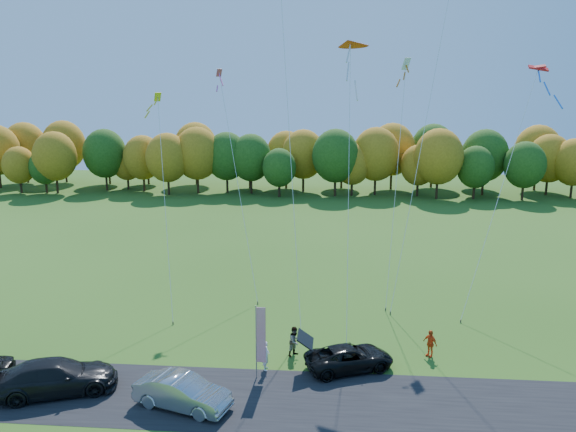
# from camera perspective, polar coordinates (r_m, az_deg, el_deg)

# --- Properties ---
(ground) EXTENTS (160.00, 160.00, 0.00)m
(ground) POSITION_cam_1_polar(r_m,az_deg,el_deg) (32.13, -0.92, -14.58)
(ground) COLOR #2B5316
(asphalt_strip) EXTENTS (90.00, 6.00, 0.01)m
(asphalt_strip) POSITION_cam_1_polar(r_m,az_deg,el_deg) (28.63, -1.75, -18.13)
(asphalt_strip) COLOR black
(asphalt_strip) RESTS_ON ground
(tree_line) EXTENTS (116.00, 12.00, 10.00)m
(tree_line) POSITION_cam_1_polar(r_m,az_deg,el_deg) (84.87, 2.75, 2.22)
(tree_line) COLOR #1E4711
(tree_line) RESTS_ON ground
(black_suv) EXTENTS (5.24, 3.80, 1.32)m
(black_suv) POSITION_cam_1_polar(r_m,az_deg,el_deg) (31.24, 6.26, -14.12)
(black_suv) COLOR black
(black_suv) RESTS_ON ground
(silver_sedan) EXTENTS (4.94, 2.93, 1.54)m
(silver_sedan) POSITION_cam_1_polar(r_m,az_deg,el_deg) (28.09, -10.67, -17.19)
(silver_sedan) COLOR #9F9FA4
(silver_sedan) RESTS_ON ground
(dark_truck_a) EXTENTS (6.28, 4.27, 1.69)m
(dark_truck_a) POSITION_cam_1_polar(r_m,az_deg,el_deg) (31.00, -22.49, -14.85)
(dark_truck_a) COLOR black
(dark_truck_a) RESTS_ON ground
(person_tailgate_a) EXTENTS (0.40, 0.60, 1.62)m
(person_tailgate_a) POSITION_cam_1_polar(r_m,az_deg,el_deg) (30.99, -2.27, -13.97)
(person_tailgate_a) COLOR white
(person_tailgate_a) RESTS_ON ground
(person_tailgate_b) EXTENTS (1.02, 1.05, 1.70)m
(person_tailgate_b) POSITION_cam_1_polar(r_m,az_deg,el_deg) (32.49, 0.71, -12.60)
(person_tailgate_b) COLOR gray
(person_tailgate_b) RESTS_ON ground
(person_east) EXTENTS (0.90, 0.94, 1.57)m
(person_east) POSITION_cam_1_polar(r_m,az_deg,el_deg) (33.38, 14.23, -12.42)
(person_east) COLOR #E74B15
(person_east) RESTS_ON ground
(feather_flag) EXTENTS (0.53, 0.07, 3.99)m
(feather_flag) POSITION_cam_1_polar(r_m,az_deg,el_deg) (29.47, -2.88, -11.91)
(feather_flag) COLOR #999999
(feather_flag) RESTS_ON ground
(kite_delta_blue) EXTENTS (4.34, 11.50, 29.62)m
(kite_delta_blue) POSITION_cam_1_polar(r_m,az_deg,el_deg) (37.53, -0.11, 12.22)
(kite_delta_blue) COLOR #4C3F33
(kite_delta_blue) RESTS_ON ground
(kite_parafoil_orange) EXTENTS (7.66, 11.73, 31.31)m
(kite_parafoil_orange) POSITION_cam_1_polar(r_m,az_deg,el_deg) (42.29, 14.56, 13.12)
(kite_parafoil_orange) COLOR #4C3F33
(kite_parafoil_orange) RESTS_ON ground
(kite_delta_red) EXTENTS (2.25, 9.42, 19.11)m
(kite_delta_red) POSITION_cam_1_polar(r_m,az_deg,el_deg) (36.82, 6.32, 12.02)
(kite_delta_red) COLOR #4C3F33
(kite_delta_red) RESTS_ON ground
(kite_parafoil_rainbow) EXTENTS (7.57, 8.36, 16.95)m
(kite_parafoil_rainbow) POSITION_cam_1_polar(r_m,az_deg,el_deg) (41.10, 20.90, 2.76)
(kite_parafoil_rainbow) COLOR #4C3F33
(kite_parafoil_rainbow) RESTS_ON ground
(kite_diamond_yellow) EXTENTS (3.22, 7.93, 15.03)m
(kite_diamond_yellow) POSITION_cam_1_polar(r_m,az_deg,el_deg) (39.30, -12.41, 1.35)
(kite_diamond_yellow) COLOR #4C3F33
(kite_diamond_yellow) RESTS_ON ground
(kite_diamond_white) EXTENTS (2.18, 6.78, 17.62)m
(kite_diamond_white) POSITION_cam_1_polar(r_m,az_deg,el_deg) (40.46, 10.95, 3.53)
(kite_diamond_white) COLOR #4C3F33
(kite_diamond_white) RESTS_ON ground
(kite_diamond_pink) EXTENTS (4.42, 7.91, 16.83)m
(kite_diamond_pink) POSITION_cam_1_polar(r_m,az_deg,el_deg) (42.03, -5.17, 3.52)
(kite_diamond_pink) COLOR #4C3F33
(kite_diamond_pink) RESTS_ON ground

